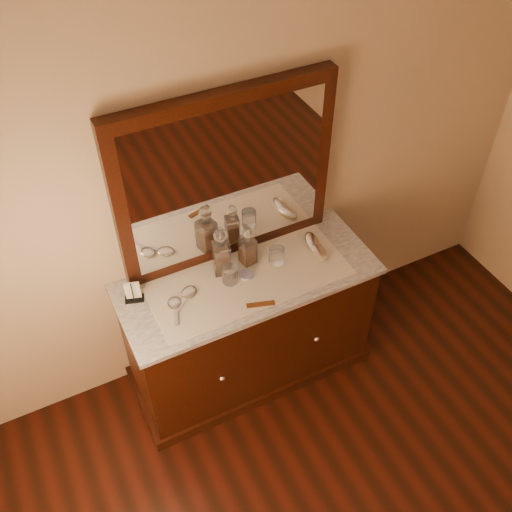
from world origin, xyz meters
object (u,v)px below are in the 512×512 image
pin_dish (246,275)px  mirror_frame (226,179)px  napkin_rack (133,292)px  brush_near (317,250)px  comb (261,304)px  dresser_cabinet (249,327)px  hand_mirror_outer (175,306)px  decanter_right (248,249)px  brush_far (312,243)px  decanter_left (222,255)px  hand_mirror_inner (188,295)px

pin_dish → mirror_frame: bearing=88.8°
napkin_rack → brush_near: size_ratio=0.88×
comb → napkin_rack: 0.67m
dresser_cabinet → hand_mirror_outer: (-0.43, -0.03, 0.45)m
dresser_cabinet → comb: 0.50m
napkin_rack → decanter_right: size_ratio=0.59×
mirror_frame → pin_dish: (-0.00, -0.24, -0.49)m
napkin_rack → brush_far: size_ratio=0.81×
decanter_left → brush_near: 0.56m
mirror_frame → comb: 0.67m
dresser_cabinet → mirror_frame: bearing=90.0°
brush_near → hand_mirror_outer: 0.87m
decanter_left → hand_mirror_inner: size_ratio=1.60×
mirror_frame → hand_mirror_outer: size_ratio=5.92×
comb → brush_near: bearing=40.8°
brush_near → decanter_left: bearing=167.9°
pin_dish → comb: pin_dish is taller
napkin_rack → brush_far: napkin_rack is taller
dresser_cabinet → brush_far: bearing=6.5°
decanter_left → decanter_right: bearing=0.1°
brush_near → dresser_cabinet: bearing=178.5°
decanter_right → pin_dish: bearing=-121.0°
decanter_left → brush_near: decanter_left is taller
mirror_frame → hand_mirror_outer: 0.71m
comb → decanter_left: decanter_left is taller
decanter_left → napkin_rack: bearing=177.8°
napkin_rack → mirror_frame: bearing=11.4°
brush_near → hand_mirror_outer: brush_near is taller
pin_dish → brush_far: size_ratio=0.44×
comb → brush_near: size_ratio=0.89×
hand_mirror_outer → hand_mirror_inner: (0.09, 0.04, 0.00)m
pin_dish → hand_mirror_inner: size_ratio=0.43×
mirror_frame → decanter_left: (-0.11, -0.14, -0.38)m
decanter_left → decanter_right: decanter_left is taller
comb → decanter_left: 0.34m
napkin_rack → brush_near: (1.04, -0.13, -0.03)m
hand_mirror_inner → pin_dish: bearing=-1.3°
comb → dresser_cabinet: bearing=99.5°
decanter_right → dresser_cabinet: bearing=-116.4°
pin_dish → hand_mirror_outer: 0.43m
hand_mirror_outer → mirror_frame: bearing=31.9°
comb → hand_mirror_outer: hand_mirror_outer is taller
pin_dish → brush_near: (0.44, -0.02, 0.02)m
brush_far → hand_mirror_outer: size_ratio=0.91×
napkin_rack → comb: bearing=-30.2°
pin_dish → hand_mirror_outer: size_ratio=0.40×
pin_dish → napkin_rack: bearing=169.3°
brush_near → brush_far: brush_far is taller
hand_mirror_inner → comb: bearing=-35.8°
brush_near → napkin_rack: bearing=172.6°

